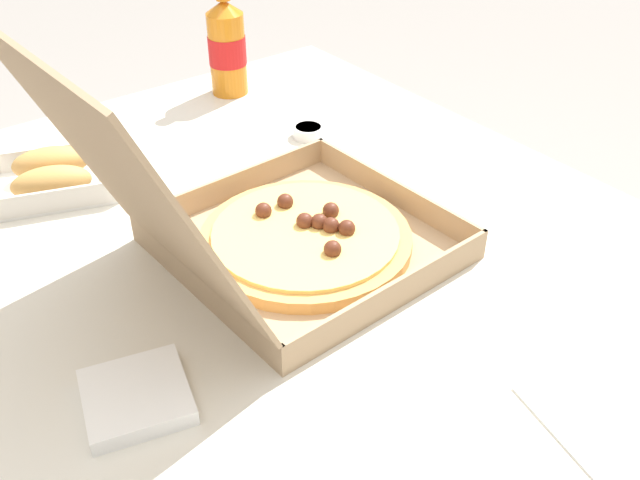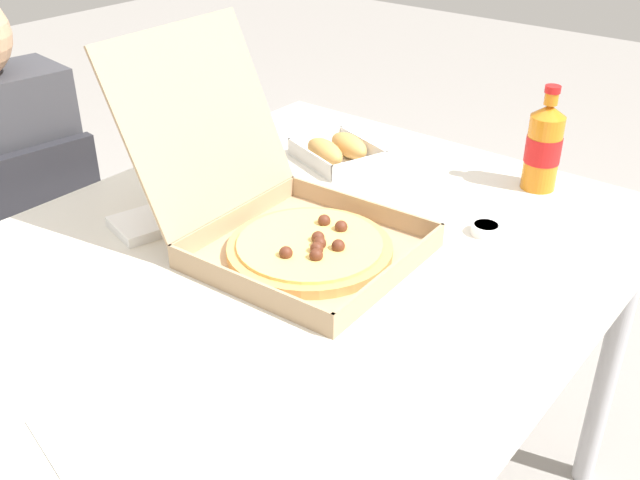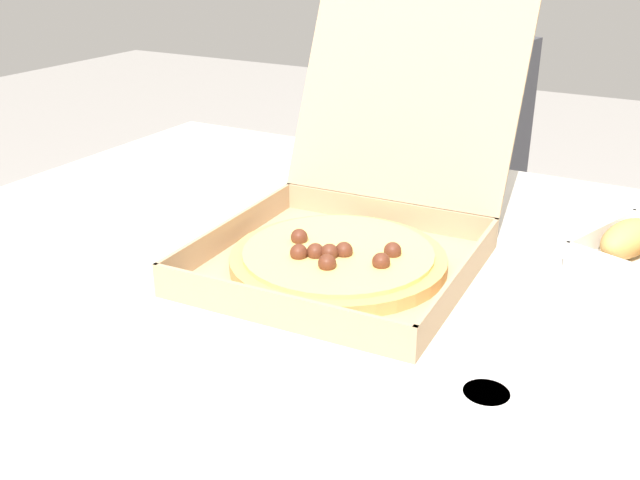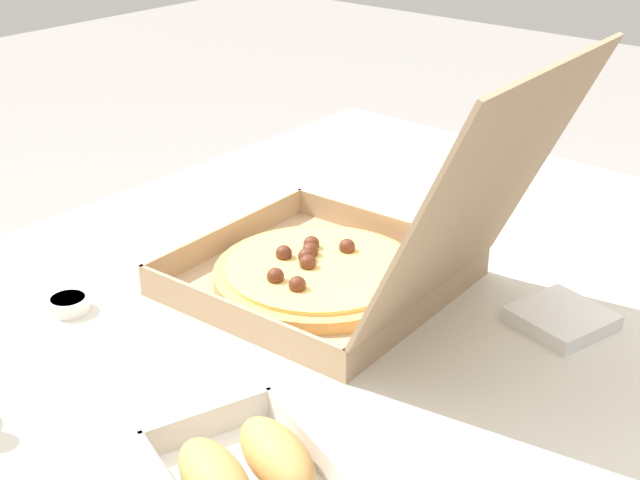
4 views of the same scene
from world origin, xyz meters
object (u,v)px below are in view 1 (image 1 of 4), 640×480
at_px(cola_bottle, 227,47).
at_px(paper_menu, 634,436).
at_px(bread_side_box, 52,175).
at_px(pizza_box_open, 278,230).
at_px(napkin_pile, 136,397).
at_px(dipping_sauce_cup, 308,131).

bearing_deg(cola_bottle, paper_menu, 172.76).
bearing_deg(bread_side_box, pizza_box_open, -154.70).
xyz_separation_m(pizza_box_open, bread_side_box, (0.37, 0.18, -0.03)).
bearing_deg(paper_menu, napkin_pile, 60.84).
distance_m(paper_menu, dipping_sauce_cup, 0.76).
bearing_deg(dipping_sauce_cup, napkin_pile, 126.85).
height_order(cola_bottle, dipping_sauce_cup, cola_bottle).
bearing_deg(pizza_box_open, paper_menu, -165.82).
relative_size(napkin_pile, dipping_sauce_cup, 1.96).
xyz_separation_m(napkin_pile, dipping_sauce_cup, (0.39, -0.52, 0.00)).
xyz_separation_m(cola_bottle, napkin_pile, (-0.64, 0.51, -0.08)).
xyz_separation_m(pizza_box_open, napkin_pile, (-0.12, 0.27, -0.04)).
xyz_separation_m(bread_side_box, paper_menu, (-0.84, -0.29, -0.02)).
relative_size(bread_side_box, napkin_pile, 2.08).
height_order(cola_bottle, paper_menu, cola_bottle).
relative_size(cola_bottle, napkin_pile, 2.04).
relative_size(pizza_box_open, paper_menu, 2.43).
bearing_deg(paper_menu, bread_side_box, 32.51).
distance_m(pizza_box_open, bread_side_box, 0.41).
height_order(cola_bottle, napkin_pile, cola_bottle).
bearing_deg(napkin_pile, pizza_box_open, -66.52).
bearing_deg(cola_bottle, bread_side_box, 110.22).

